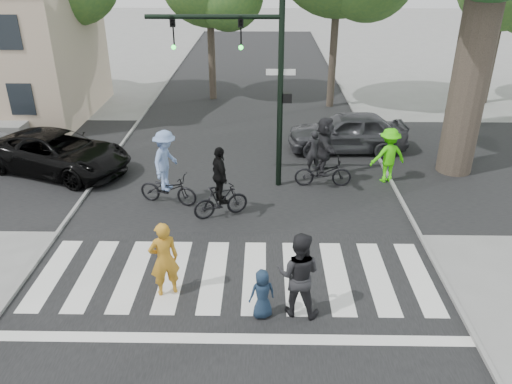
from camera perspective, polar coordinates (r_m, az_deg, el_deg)
ground at (r=11.59m, az=-2.79°, el=-12.40°), size 120.00×120.00×0.00m
road_stem at (r=15.80m, az=-1.69°, el=-0.99°), size 10.00×70.00×0.01m
road_cross at (r=18.51m, az=-1.28°, el=3.27°), size 70.00×10.00×0.01m
curb_left at (r=16.78m, az=-19.19°, el=-0.66°), size 0.10×70.00×0.10m
curb_right at (r=16.35m, az=16.28°, el=-0.95°), size 0.10×70.00×0.10m
crosswalk at (r=12.11m, az=-2.60°, el=-10.42°), size 10.00×3.85×0.01m
traffic_signal at (r=15.59m, az=-0.34°, el=13.91°), size 4.45×0.29×6.00m
pedestrian_woman at (r=11.48m, az=-10.46°, el=-7.56°), size 0.80×0.68×1.86m
pedestrian_child at (r=10.85m, az=0.72°, el=-11.57°), size 0.66×0.54×1.17m
pedestrian_adult at (r=10.75m, az=4.89°, el=-9.38°), size 1.11×0.95×1.98m
cyclist_left at (r=15.45m, az=-10.16°, el=2.16°), size 1.99×1.36×2.38m
cyclist_mid at (r=14.55m, az=-4.10°, el=0.36°), size 1.72×1.10×2.19m
cyclist_right at (r=16.51m, az=7.79°, el=4.07°), size 1.89×1.76×2.39m
car_suv at (r=18.92m, az=-21.61°, el=4.21°), size 5.70×4.12×1.44m
car_grey at (r=19.81m, az=10.38°, el=6.80°), size 4.62×1.98×1.56m
bystander_hivis at (r=17.33m, az=14.89°, el=4.07°), size 1.36×0.99×1.89m
bystander_dark at (r=17.68m, az=6.56°, el=4.64°), size 0.63×0.48×1.55m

